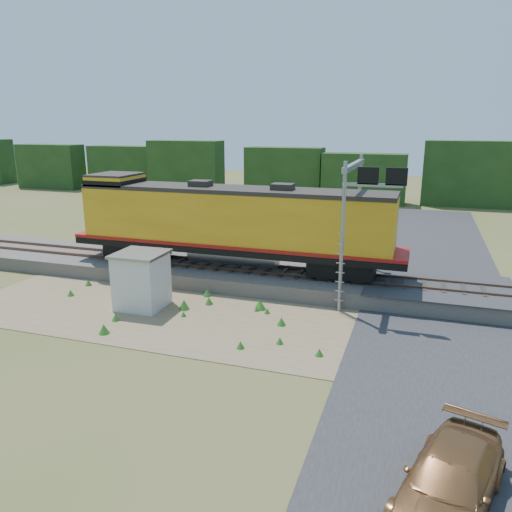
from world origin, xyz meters
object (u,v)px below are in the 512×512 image
(locomotive, at_px, (228,222))
(car, at_px, (450,481))
(shed, at_px, (142,280))
(signal_gantry, at_px, (358,195))

(locomotive, bearing_deg, car, -52.34)
(locomotive, height_order, car, locomotive)
(shed, distance_m, signal_gantry, 11.14)
(signal_gantry, relative_size, car, 1.52)
(shed, height_order, car, shed)
(locomotive, height_order, shed, locomotive)
(car, bearing_deg, locomotive, 144.76)
(signal_gantry, height_order, car, signal_gantry)
(car, bearing_deg, shed, 162.97)
(shed, bearing_deg, car, -35.50)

